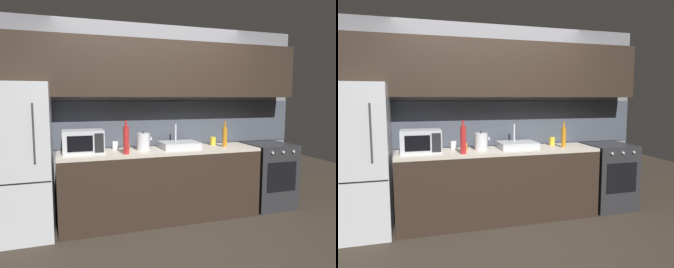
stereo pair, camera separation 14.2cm
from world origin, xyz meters
TOP-DOWN VIEW (x-y plane):
  - ground_plane at (0.00, 0.00)m, footprint 10.00×10.00m
  - back_wall at (0.00, 1.20)m, footprint 4.23×0.44m
  - counter_run at (0.00, 0.90)m, footprint 2.49×0.60m
  - refrigerator at (-1.62, 0.90)m, footprint 0.68×0.69m
  - oven_range at (1.58, 0.90)m, footprint 0.60×0.62m
  - microwave at (-0.94, 0.92)m, footprint 0.46×0.35m
  - sink_basin at (0.25, 0.93)m, footprint 0.48×0.38m
  - kettle at (-0.23, 0.93)m, footprint 0.20×0.16m
  - wine_bottle_amber at (0.85, 0.84)m, footprint 0.06×0.06m
  - wine_bottle_red at (-0.48, 0.69)m, footprint 0.07×0.07m
  - mug_white at (-0.55, 1.08)m, footprint 0.07×0.07m
  - mug_yellow at (0.78, 1.03)m, footprint 0.08×0.08m
  - mug_orange at (-0.44, 0.93)m, footprint 0.08×0.08m

SIDE VIEW (x-z plane):
  - ground_plane at x=0.00m, z-range 0.00..0.00m
  - counter_run at x=0.00m, z-range 0.00..0.90m
  - oven_range at x=1.58m, z-range 0.00..0.90m
  - refrigerator at x=-1.62m, z-range 0.00..1.70m
  - sink_basin at x=0.25m, z-range 0.79..1.09m
  - mug_orange at x=-0.44m, z-range 0.90..0.99m
  - mug_white at x=-0.55m, z-range 0.90..1.00m
  - mug_yellow at x=0.78m, z-range 0.90..1.01m
  - kettle at x=-0.23m, z-range 0.89..1.12m
  - microwave at x=-0.94m, z-range 0.90..1.17m
  - wine_bottle_amber at x=0.85m, z-range 0.87..1.20m
  - wine_bottle_red at x=-0.48m, z-range 0.87..1.26m
  - back_wall at x=0.00m, z-range 0.30..2.80m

